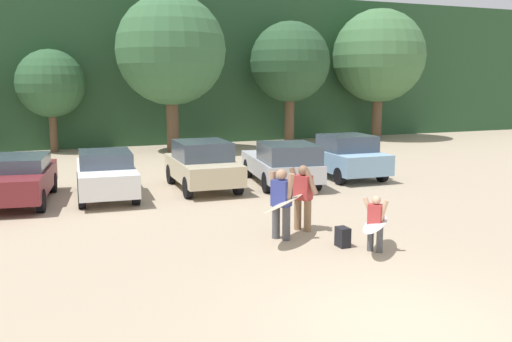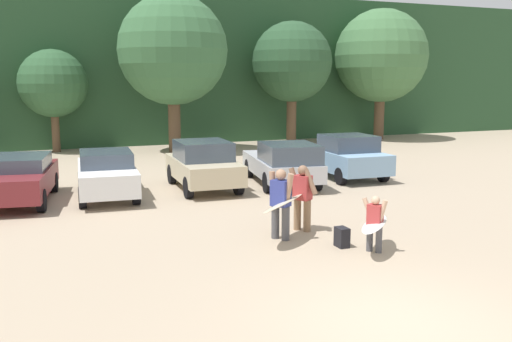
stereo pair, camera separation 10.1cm
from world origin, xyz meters
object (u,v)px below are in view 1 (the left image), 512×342
parked_car_sky_blue (345,156)px  person_child (376,220)px  parked_car_white (106,173)px  parked_car_champagne (202,164)px  person_companion (303,194)px  surfboard_cream (284,203)px  person_adult (281,200)px  backpack_dropped (343,237)px  parked_car_silver (282,163)px  parked_car_maroon (19,178)px  surfboard_white (375,224)px

parked_car_sky_blue → person_child: bearing=155.2°
parked_car_white → parked_car_champagne: bearing=-83.2°
parked_car_sky_blue → person_companion: bearing=143.6°
parked_car_white → surfboard_cream: 7.37m
person_adult → backpack_dropped: person_adult is taller
person_companion → parked_car_silver: bearing=-142.5°
person_adult → person_child: size_ratio=1.34×
parked_car_maroon → person_child: parked_car_maroon is taller
parked_car_sky_blue → person_adult: (-5.79, -6.70, 0.12)m
person_child → person_companion: 2.28m
person_child → parked_car_white: bearing=-92.5°
surfboard_white → parked_car_maroon: bearing=-97.1°
parked_car_white → surfboard_cream: parked_car_white is taller
parked_car_champagne → surfboard_white: (1.43, -8.28, -0.23)m
person_adult → surfboard_white: 2.25m
backpack_dropped → parked_car_silver: bearing=75.6°
parked_car_maroon → backpack_dropped: 10.29m
parked_car_sky_blue → surfboard_white: bearing=155.1°
parked_car_maroon → parked_car_white: 2.56m
surfboard_white → parked_car_white: bearing=-108.3°
parked_car_champagne → parked_car_sky_blue: bearing=-87.0°
parked_car_champagne → parked_car_silver: (2.83, -0.43, -0.04)m
backpack_dropped → person_companion: bearing=97.6°
person_adult → person_child: bearing=99.8°
surfboard_white → backpack_dropped: 0.84m
person_child → parked_car_champagne: bearing=-112.6°
parked_car_maroon → surfboard_white: size_ratio=2.83×
person_adult → surfboard_cream: (-0.00, -0.15, -0.05)m
parked_car_champagne → parked_car_silver: size_ratio=0.85×
parked_car_white → backpack_dropped: parked_car_white is taller
parked_car_white → parked_car_maroon: bearing=91.0°
person_child → parked_car_maroon: bearing=-81.2°
parked_car_champagne → parked_car_silver: 2.87m
person_adult → person_child: 2.26m
surfboard_cream → parked_car_white: bearing=-108.0°
parked_car_champagne → backpack_dropped: bearing=-170.6°
backpack_dropped → parked_car_sky_blue: bearing=58.6°
parked_car_silver → surfboard_white: size_ratio=3.00×
person_adult → surfboard_white: size_ratio=1.02×
parked_car_silver → surfboard_white: 7.98m
person_child → surfboard_white: bearing=-132.3°
parked_car_white → parked_car_sky_blue: size_ratio=1.13×
person_adult → parked_car_silver: bearing=-147.5°
parked_car_silver → surfboard_cream: (-2.91, -6.35, 0.08)m
parked_car_sky_blue → backpack_dropped: bearing=150.9°
parked_car_maroon → parked_car_white: parked_car_white is taller
parked_car_white → person_companion: 7.21m
backpack_dropped → surfboard_cream: bearing=138.0°
parked_car_white → person_adult: (3.18, -6.50, 0.17)m
person_adult → person_companion: (0.83, 0.51, -0.02)m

